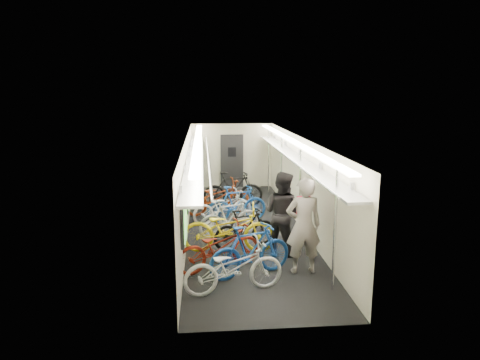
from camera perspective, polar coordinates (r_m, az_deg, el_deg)
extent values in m
plane|color=black|center=(11.53, 0.61, -6.34)|extent=(10.00, 10.00, 0.00)
plane|color=white|center=(11.02, 0.64, 5.60)|extent=(10.00, 10.00, 0.00)
plane|color=beige|center=(11.17, -7.06, -0.64)|extent=(0.00, 10.00, 10.00)
plane|color=beige|center=(11.45, 8.11, -0.36)|extent=(0.00, 10.00, 10.00)
plane|color=beige|center=(16.12, -1.10, 3.27)|extent=(3.00, 0.00, 3.00)
plane|color=beige|center=(6.46, 5.00, -9.96)|extent=(3.00, 0.00, 3.00)
cube|color=black|center=(8.06, -7.56, -5.18)|extent=(0.06, 1.10, 0.80)
cube|color=#91CD59|center=(8.06, -7.27, -5.17)|extent=(0.02, 0.96, 0.66)
cube|color=black|center=(10.18, -7.03, -1.57)|extent=(0.06, 1.10, 0.80)
cube|color=#91CD59|center=(10.18, -6.81, -1.57)|extent=(0.02, 0.96, 0.66)
cube|color=black|center=(12.33, -6.69, 0.79)|extent=(0.06, 1.10, 0.80)
cube|color=#91CD59|center=(12.33, -6.50, 0.79)|extent=(0.02, 0.96, 0.66)
cube|color=black|center=(14.50, -6.45, 2.44)|extent=(0.06, 1.10, 0.80)
cube|color=#91CD59|center=(14.50, -6.29, 2.44)|extent=(0.02, 0.96, 0.66)
cube|color=yellow|center=(9.10, -7.21, -2.86)|extent=(0.02, 0.22, 0.30)
cube|color=yellow|center=(11.25, -6.80, -0.03)|extent=(0.02, 0.22, 0.30)
cube|color=yellow|center=(13.41, -6.52, 1.89)|extent=(0.02, 0.22, 0.30)
cube|color=black|center=(16.09, -1.09, 2.54)|extent=(0.85, 0.08, 2.00)
cube|color=#999BA0|center=(11.03, -6.01, 3.03)|extent=(0.40, 9.70, 0.05)
cube|color=#999BA0|center=(11.28, 7.13, 3.20)|extent=(0.40, 9.70, 0.05)
cylinder|color=silver|center=(11.02, -4.30, 3.58)|extent=(0.04, 9.70, 0.04)
cylinder|color=silver|center=(11.20, 5.49, 3.69)|extent=(0.04, 9.70, 0.04)
cube|color=white|center=(10.98, -5.64, 5.21)|extent=(0.18, 9.60, 0.04)
cube|color=white|center=(11.21, 6.78, 5.32)|extent=(0.18, 9.60, 0.04)
cylinder|color=silver|center=(7.84, 12.56, -6.22)|extent=(0.05, 0.05, 2.38)
cylinder|color=silver|center=(10.45, 8.00, -1.54)|extent=(0.05, 0.05, 2.38)
cylinder|color=silver|center=(12.84, 5.53, 1.02)|extent=(0.05, 0.05, 2.38)
cylinder|color=silver|center=(15.27, 3.84, 2.77)|extent=(0.05, 0.05, 2.38)
imported|color=silver|center=(7.84, -0.84, -11.54)|extent=(1.93, 1.00, 0.97)
imported|color=#194799|center=(8.47, 1.41, -9.38)|extent=(1.82, 1.11, 1.06)
imported|color=maroon|center=(8.79, -2.81, -8.92)|extent=(1.94, 1.30, 0.96)
imported|color=black|center=(9.97, 0.69, -6.45)|extent=(1.62, 0.94, 0.94)
imported|color=yellow|center=(9.69, -1.52, -6.49)|extent=(2.14, 0.90, 1.09)
imported|color=silver|center=(10.70, -1.40, -5.04)|extent=(1.69, 1.00, 0.98)
imported|color=silver|center=(11.81, -2.33, -3.58)|extent=(1.85, 1.18, 0.92)
imported|color=#1C53AA|center=(11.89, -0.43, -3.18)|extent=(1.78, 0.82, 1.03)
imported|color=maroon|center=(12.63, -3.02, -2.28)|extent=(2.09, 1.18, 1.04)
imported|color=black|center=(13.34, -0.95, -1.28)|extent=(1.93, 0.69, 1.14)
imported|color=gray|center=(8.59, 8.47, -6.06)|extent=(0.72, 0.47, 1.95)
imported|color=black|center=(9.58, 5.61, -4.37)|extent=(1.15, 1.12, 1.86)
cube|color=red|center=(8.89, 8.47, -3.39)|extent=(0.28, 0.19, 0.38)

